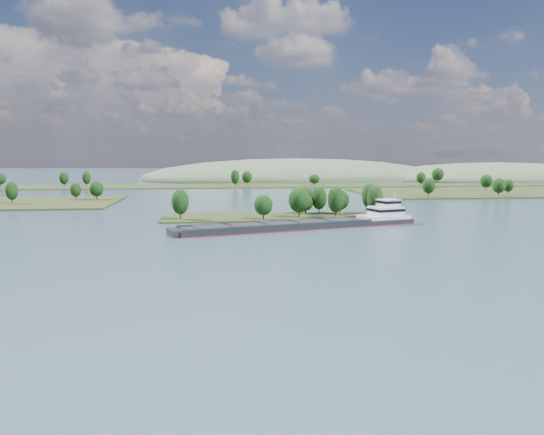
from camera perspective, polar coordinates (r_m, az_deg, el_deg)
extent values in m
plane|color=#364B5E|center=(161.67, 4.31, -2.47)|extent=(1800.00, 1800.00, 0.00)
cube|color=#242F15|center=(220.24, 1.23, 0.02)|extent=(100.00, 30.00, 1.20)
cylinder|color=black|center=(215.03, 6.88, 0.53)|extent=(0.50, 0.50, 4.20)
ellipsoid|color=black|center=(214.51, 6.90, 1.95)|extent=(6.87, 6.87, 10.81)
cylinder|color=black|center=(232.84, 3.59, 1.00)|extent=(0.50, 0.50, 3.78)
ellipsoid|color=black|center=(232.40, 3.60, 2.17)|extent=(7.66, 7.66, 9.71)
cylinder|color=black|center=(214.80, 2.93, 0.54)|extent=(0.50, 0.50, 3.99)
ellipsoid|color=black|center=(214.30, 2.93, 1.89)|extent=(8.83, 8.83, 10.27)
cylinder|color=black|center=(226.21, 3.64, 0.72)|extent=(0.50, 0.50, 2.93)
ellipsoid|color=black|center=(225.85, 3.65, 1.66)|extent=(6.38, 6.38, 7.53)
cylinder|color=black|center=(208.42, -0.93, 0.24)|extent=(0.50, 0.50, 3.18)
ellipsoid|color=black|center=(208.00, -0.94, 1.35)|extent=(7.44, 7.44, 8.19)
cylinder|color=black|center=(210.92, -9.83, 0.32)|extent=(0.50, 0.50, 3.92)
ellipsoid|color=black|center=(210.43, -9.86, 1.67)|extent=(6.81, 6.81, 10.07)
cylinder|color=black|center=(227.62, 5.08, 0.86)|extent=(0.50, 0.50, 3.89)
ellipsoid|color=black|center=(227.16, 5.09, 2.10)|extent=(6.64, 6.64, 10.01)
cylinder|color=black|center=(232.20, 10.45, 0.95)|extent=(0.50, 0.50, 4.32)
ellipsoid|color=black|center=(231.71, 10.48, 2.30)|extent=(6.91, 6.91, 11.10)
cylinder|color=black|center=(217.57, 11.00, 0.54)|extent=(0.50, 0.50, 4.30)
ellipsoid|color=black|center=(217.05, 11.04, 1.98)|extent=(6.63, 6.63, 11.05)
cylinder|color=black|center=(229.91, 7.34, 0.83)|extent=(0.50, 0.50, 3.38)
ellipsoid|color=black|center=(229.50, 7.35, 1.89)|extent=(7.80, 7.80, 8.69)
cylinder|color=black|center=(313.65, -18.33, 2.17)|extent=(0.50, 0.50, 3.43)
ellipsoid|color=black|center=(313.36, -18.36, 2.96)|extent=(7.65, 7.65, 8.82)
cylinder|color=black|center=(316.11, -20.35, 2.09)|extent=(0.50, 0.50, 3.15)
ellipsoid|color=black|center=(315.83, -20.38, 2.82)|extent=(5.98, 5.98, 8.11)
cylinder|color=black|center=(303.55, -26.17, 1.70)|extent=(0.50, 0.50, 3.73)
ellipsoid|color=black|center=(303.22, -26.21, 2.59)|extent=(6.17, 6.17, 9.58)
cylinder|color=black|center=(332.08, 16.48, 2.49)|extent=(0.50, 0.50, 3.69)
ellipsoid|color=black|center=(331.78, 16.50, 3.30)|extent=(7.66, 7.66, 9.50)
cylinder|color=black|center=(350.49, 23.19, 2.43)|extent=(0.50, 0.50, 3.61)
ellipsoid|color=black|center=(350.21, 23.22, 3.18)|extent=(7.72, 7.72, 9.28)
cylinder|color=black|center=(368.22, 24.05, 2.54)|extent=(0.50, 0.50, 3.15)
ellipsoid|color=black|center=(367.99, 24.08, 3.16)|extent=(6.23, 6.23, 8.10)
cylinder|color=black|center=(405.89, 22.03, 3.01)|extent=(0.50, 0.50, 3.66)
ellipsoid|color=black|center=(405.65, 22.06, 3.67)|extent=(8.37, 8.37, 9.42)
cube|color=#242F15|center=(438.31, -2.95, 3.40)|extent=(900.00, 60.00, 1.20)
cylinder|color=black|center=(449.21, -21.45, 3.34)|extent=(0.50, 0.50, 3.91)
ellipsoid|color=black|center=(448.98, -21.48, 3.98)|extent=(7.10, 7.10, 10.07)
cylinder|color=black|center=(452.38, 15.70, 3.57)|extent=(0.50, 0.50, 3.65)
ellipsoid|color=black|center=(452.16, 15.72, 4.15)|extent=(7.49, 7.49, 9.38)
cylinder|color=black|center=(441.98, -2.72, 3.75)|extent=(0.50, 0.50, 3.84)
ellipsoid|color=black|center=(441.74, -2.72, 4.39)|extent=(8.56, 8.56, 9.88)
cylinder|color=black|center=(496.84, 17.38, 3.82)|extent=(0.50, 0.50, 4.42)
ellipsoid|color=black|center=(496.60, 17.41, 4.47)|extent=(10.49, 10.49, 11.37)
cylinder|color=black|center=(470.30, -27.16, 3.18)|extent=(0.50, 0.50, 3.60)
ellipsoid|color=black|center=(470.09, -27.19, 3.74)|extent=(8.20, 8.20, 9.25)
cylinder|color=black|center=(441.48, -19.30, 3.39)|extent=(0.50, 0.50, 4.08)
ellipsoid|color=black|center=(441.23, -19.33, 4.06)|extent=(6.45, 6.45, 10.49)
cylinder|color=black|center=(435.81, 4.57, 3.65)|extent=(0.50, 0.50, 3.06)
ellipsoid|color=black|center=(435.61, 4.57, 4.16)|extent=(8.75, 8.75, 7.87)
cylinder|color=black|center=(419.36, -3.99, 3.62)|extent=(0.50, 0.50, 4.43)
ellipsoid|color=black|center=(419.09, -4.00, 4.39)|extent=(6.69, 6.69, 11.40)
ellipsoid|color=#42573C|center=(584.98, 22.87, 3.73)|extent=(260.00, 140.00, 36.00)
ellipsoid|color=#42573C|center=(544.79, 2.60, 4.06)|extent=(320.00, 160.00, 44.00)
cube|color=black|center=(188.00, 3.18, -0.98)|extent=(89.03, 35.73, 2.46)
cube|color=maroon|center=(188.07, 3.18, -1.14)|extent=(89.31, 36.01, 0.28)
cube|color=black|center=(188.99, 0.01, -0.45)|extent=(66.70, 19.80, 0.89)
cube|color=black|center=(179.06, 1.40, -0.86)|extent=(66.70, 19.80, 0.89)
cube|color=black|center=(184.03, 0.69, -0.70)|extent=(67.24, 28.41, 0.34)
cube|color=black|center=(175.51, -6.67, -1.01)|extent=(12.23, 11.62, 0.39)
cube|color=black|center=(179.38, -2.91, -0.80)|extent=(12.23, 11.62, 0.39)
cube|color=black|center=(183.99, 0.69, -0.60)|extent=(12.23, 11.62, 0.39)
cube|color=black|center=(189.29, 4.09, -0.41)|extent=(12.23, 11.62, 0.39)
cube|color=black|center=(195.22, 7.30, -0.23)|extent=(12.23, 11.62, 0.39)
cube|color=black|center=(172.73, -10.40, -1.63)|extent=(6.03, 10.60, 2.24)
cylinder|color=black|center=(172.76, -10.05, -1.10)|extent=(0.33, 0.33, 2.46)
cube|color=silver|center=(205.48, 11.87, 0.08)|extent=(20.18, 15.31, 1.34)
cube|color=silver|center=(205.88, 12.14, 0.71)|extent=(13.24, 11.71, 3.36)
cube|color=black|center=(205.84, 12.14, 0.84)|extent=(13.51, 11.99, 1.01)
cube|color=silver|center=(206.25, 12.41, 1.53)|extent=(8.32, 8.32, 2.46)
cube|color=black|center=(206.21, 12.41, 1.65)|extent=(8.59, 8.59, 0.89)
cube|color=silver|center=(206.14, 12.42, 1.90)|extent=(8.87, 8.87, 0.22)
cylinder|color=silver|center=(207.67, 13.06, 2.29)|extent=(0.28, 0.28, 2.91)
cylinder|color=black|center=(206.30, 10.87, 2.00)|extent=(0.69, 0.69, 1.34)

